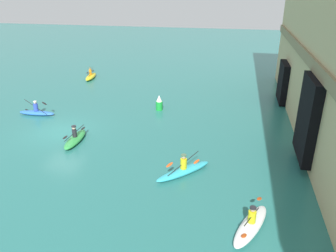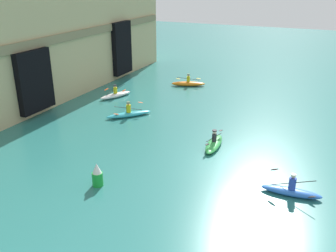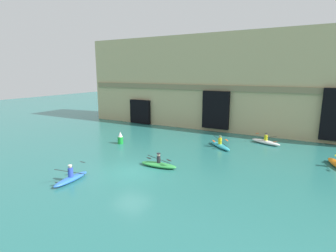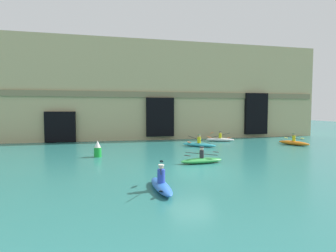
# 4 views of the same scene
# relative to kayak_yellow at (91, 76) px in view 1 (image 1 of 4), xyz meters

# --- Properties ---
(ground_plane) EXTENTS (120.00, 120.00, 0.00)m
(ground_plane) POSITION_rel_kayak_yellow_xyz_m (13.22, 3.69, -0.25)
(ground_plane) COLOR #28706B
(kayak_yellow) EXTENTS (3.04, 1.18, 1.22)m
(kayak_yellow) POSITION_rel_kayak_yellow_xyz_m (0.00, 0.00, 0.00)
(kayak_yellow) COLOR yellow
(kayak_yellow) RESTS_ON ground
(kayak_blue) EXTENTS (0.79, 2.84, 1.19)m
(kayak_blue) POSITION_rel_kayak_yellow_xyz_m (10.78, 0.40, -0.02)
(kayak_blue) COLOR blue
(kayak_blue) RESTS_ON ground
(kayak_white) EXTENTS (3.10, 1.84, 1.11)m
(kayak_white) POSITION_rel_kayak_yellow_xyz_m (20.50, 16.19, -0.02)
(kayak_white) COLOR white
(kayak_white) RESTS_ON ground
(kayak_cyan) EXTENTS (2.96, 2.79, 1.15)m
(kayak_cyan) POSITION_rel_kayak_yellow_xyz_m (16.86, 12.80, -0.02)
(kayak_cyan) COLOR #33B2C6
(kayak_cyan) RESTS_ON ground
(kayak_green) EXTENTS (2.95, 0.99, 1.10)m
(kayak_green) POSITION_rel_kayak_yellow_xyz_m (14.46, 5.43, -0.04)
(kayak_green) COLOR green
(kayak_green) RESTS_ON ground
(marker_buoy) EXTENTS (0.54, 0.54, 1.22)m
(marker_buoy) POSITION_rel_kayak_yellow_xyz_m (7.71, 9.32, 0.31)
(marker_buoy) COLOR green
(marker_buoy) RESTS_ON ground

